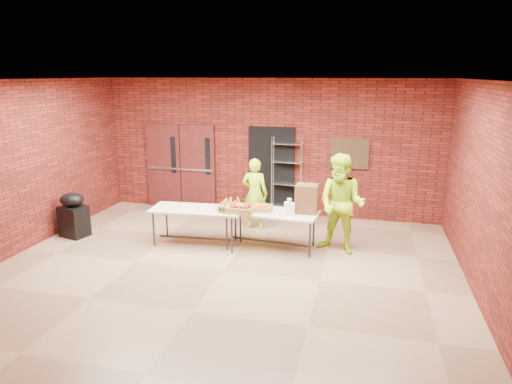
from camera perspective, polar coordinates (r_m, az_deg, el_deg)
room at (r=7.49m, az=-4.28°, el=1.46°), size 8.08×7.08×3.28m
double_doors at (r=11.51m, az=-9.35°, el=3.16°), size 1.78×0.12×2.10m
dark_doorway at (r=10.85m, az=1.94°, el=2.63°), size 1.10×0.06×2.10m
bronze_plaque at (r=10.53m, az=11.61°, el=4.75°), size 0.85×0.04×0.70m
wire_rack at (r=10.66m, az=3.85°, el=1.83°), size 0.71×0.28×1.89m
table_left at (r=9.01m, az=-7.39°, el=-2.43°), size 1.85×0.87×0.74m
table_right at (r=8.75m, az=1.87°, el=-2.84°), size 1.86×0.93×0.74m
basket_bananas at (r=8.83m, az=-3.18°, el=-1.87°), size 0.44×0.34×0.14m
basket_oranges at (r=8.77m, az=0.63°, el=-1.99°), size 0.41×0.32×0.13m
basket_apples at (r=8.66m, az=-1.97°, el=-2.12°), size 0.50×0.39×0.16m
muffin_tray at (r=8.76m, az=-3.62°, el=-2.14°), size 0.37×0.37×0.09m
napkin_box at (r=9.04m, az=-8.79°, el=-1.82°), size 0.17×0.12×0.06m
coffee_dispenser at (r=8.66m, az=6.38°, el=-0.81°), size 0.41×0.37×0.54m
cup_stack_front at (r=8.47m, az=3.83°, el=-2.10°), size 0.09×0.09×0.26m
cup_stack_mid at (r=8.48m, az=4.60°, el=-2.15°), size 0.08×0.08×0.24m
cup_stack_back at (r=8.68m, az=4.21°, el=-1.68°), size 0.09×0.09×0.27m
covered_grill at (r=10.17m, az=-21.86°, el=-2.65°), size 0.60×0.54×0.93m
volunteer_woman at (r=9.85m, az=-0.16°, el=-0.22°), size 0.58×0.39×1.56m
volunteer_man at (r=8.64m, az=10.64°, el=-1.49°), size 1.09×0.96×1.88m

